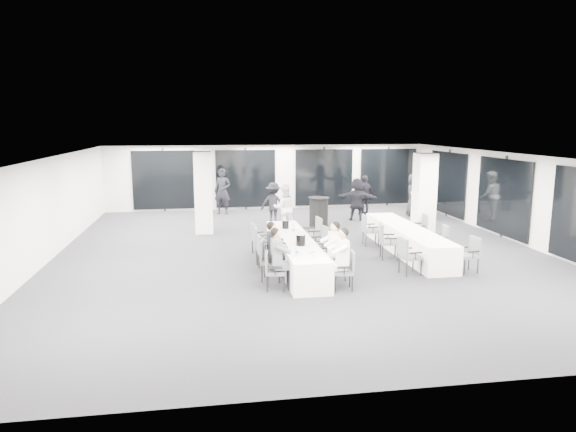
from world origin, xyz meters
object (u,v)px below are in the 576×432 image
(standing_guest_h, at_px, (421,194))
(banquet_table_main, at_px, (295,253))
(standing_guest_g, at_px, (222,188))
(ice_bucket_far, at_px, (285,225))
(standing_guest_f, at_px, (357,196))
(chair_main_left_far, at_px, (258,237))
(chair_main_left_mid, at_px, (264,251))
(chair_main_left_second, at_px, (268,258))
(chair_side_left_far, at_px, (368,228))
(banquet_table_side, at_px, (407,240))
(standing_guest_b, at_px, (285,205))
(standing_guest_c, at_px, (274,201))
(chair_side_right_near, at_px, (470,252))
(standing_guest_d, at_px, (365,192))
(chair_main_right_mid, at_px, (329,249))
(ice_bucket_near, at_px, (301,240))
(chair_main_right_second, at_px, (338,259))
(chair_main_left_near, at_px, (272,268))
(cocktail_table, at_px, (319,212))
(standing_guest_e, at_px, (414,192))
(chair_main_right_near, at_px, (346,268))
(chair_main_right_far, at_px, (314,232))
(chair_main_left_fourth, at_px, (261,243))
(chair_side_right_mid, at_px, (441,238))
(chair_side_right_far, at_px, (420,227))
(chair_side_left_mid, at_px, (386,239))
(chair_side_left_near, at_px, (408,254))
(chair_main_right_fourth, at_px, (322,241))

(standing_guest_h, bearing_deg, banquet_table_main, 98.09)
(standing_guest_g, distance_m, ice_bucket_far, 7.16)
(standing_guest_f, distance_m, standing_guest_h, 2.45)
(chair_main_left_far, bearing_deg, standing_guest_g, 174.93)
(chair_main_left_mid, distance_m, standing_guest_h, 8.94)
(chair_main_left_second, distance_m, chair_side_left_far, 4.66)
(banquet_table_side, height_order, ice_bucket_far, ice_bucket_far)
(standing_guest_b, xyz_separation_m, ice_bucket_far, (-0.46, -3.13, -0.07))
(standing_guest_c, relative_size, standing_guest_f, 0.94)
(banquet_table_side, height_order, chair_side_right_near, chair_side_right_near)
(chair_main_left_second, xyz_separation_m, standing_guest_d, (5.00, 8.36, 0.36))
(standing_guest_f, relative_size, standing_guest_g, 0.88)
(chair_main_right_mid, height_order, ice_bucket_near, ice_bucket_near)
(chair_main_left_far, xyz_separation_m, chair_main_right_mid, (1.66, -1.87, 0.03))
(chair_main_right_second, bearing_deg, chair_main_left_near, 93.26)
(cocktail_table, distance_m, chair_main_right_mid, 5.63)
(chair_main_left_mid, xyz_separation_m, standing_guest_e, (6.86, 6.88, 0.47))
(chair_main_right_near, relative_size, standing_guest_b, 0.48)
(chair_main_left_second, xyz_separation_m, chair_main_right_far, (1.67, 2.62, 0.01))
(standing_guest_e, height_order, standing_guest_h, standing_guest_h)
(chair_main_left_fourth, bearing_deg, chair_side_right_near, 75.62)
(banquet_table_side, xyz_separation_m, chair_main_left_fourth, (-4.32, -0.47, 0.18))
(banquet_table_side, distance_m, chair_main_left_near, 5.13)
(chair_main_right_second, relative_size, standing_guest_e, 0.46)
(chair_main_left_near, bearing_deg, chair_side_right_mid, 123.13)
(banquet_table_side, distance_m, chair_main_right_near, 4.04)
(chair_side_right_far, xyz_separation_m, standing_guest_h, (1.58, 3.71, 0.53))
(chair_side_left_mid, relative_size, ice_bucket_near, 3.68)
(chair_main_right_second, height_order, chair_side_left_near, chair_side_left_near)
(standing_guest_d, height_order, standing_guest_h, standing_guest_h)
(chair_main_right_near, bearing_deg, ice_bucket_near, 38.16)
(chair_side_right_far, xyz_separation_m, standing_guest_f, (-0.82, 4.20, 0.40))
(chair_main_right_fourth, bearing_deg, ice_bucket_near, 134.64)
(chair_main_left_far, bearing_deg, banquet_table_side, 71.48)
(chair_main_left_second, xyz_separation_m, standing_guest_c, (1.03, 6.93, 0.32))
(banquet_table_main, relative_size, cocktail_table, 4.65)
(chair_side_left_far, bearing_deg, chair_side_right_far, 92.00)
(cocktail_table, distance_m, standing_guest_f, 2.02)
(banquet_table_main, xyz_separation_m, chair_main_left_fourth, (-0.83, 0.47, 0.18))
(chair_main_left_fourth, distance_m, standing_guest_b, 4.24)
(chair_main_right_second, bearing_deg, chair_main_right_far, -14.78)
(chair_main_left_mid, bearing_deg, standing_guest_d, 142.50)
(chair_main_right_second, distance_m, chair_main_right_fourth, 1.78)
(ice_bucket_near, bearing_deg, chair_main_right_far, 70.24)
(chair_side_right_near, relative_size, standing_guest_b, 0.48)
(banquet_table_side, xyz_separation_m, chair_main_right_fourth, (-2.65, -0.46, 0.16))
(chair_side_left_mid, distance_m, chair_side_right_near, 2.29)
(chair_side_left_mid, xyz_separation_m, chair_side_right_near, (1.66, -1.57, -0.04))
(chair_main_right_far, bearing_deg, chair_main_left_near, 148.33)
(banquet_table_side, distance_m, chair_side_left_near, 2.27)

